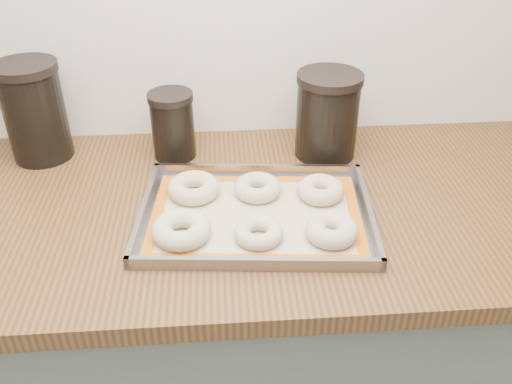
{
  "coord_description": "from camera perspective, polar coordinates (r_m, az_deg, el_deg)",
  "views": [
    {
      "loc": [
        -0.04,
        0.74,
        1.54
      ],
      "look_at": [
        0.03,
        1.62,
        0.96
      ],
      "focal_mm": 38.0,
      "sensor_mm": 36.0,
      "label": 1
    }
  ],
  "objects": [
    {
      "name": "countertop",
      "position": [
        1.15,
        -1.54,
        -1.75
      ],
      "size": [
        3.06,
        0.68,
        0.04
      ],
      "primitive_type": "cube",
      "color": "brown",
      "rests_on": "cabinet"
    },
    {
      "name": "bagel_back_mid",
      "position": [
        1.14,
        0.14,
        0.46
      ],
      "size": [
        0.1,
        0.1,
        0.03
      ],
      "primitive_type": "torus",
      "rotation": [
        0.0,
        0.0,
        0.02
      ],
      "color": "#BEB493",
      "rests_on": "baking_mat"
    },
    {
      "name": "canister_left",
      "position": [
        1.35,
        -22.28,
        7.87
      ],
      "size": [
        0.14,
        0.14,
        0.23
      ],
      "color": "black",
      "rests_on": "countertop"
    },
    {
      "name": "bagel_back_right",
      "position": [
        1.14,
        6.81,
        0.23
      ],
      "size": [
        0.11,
        0.11,
        0.04
      ],
      "primitive_type": "torus",
      "rotation": [
        0.0,
        0.0,
        -0.19
      ],
      "color": "#BEB493",
      "rests_on": "baking_mat"
    },
    {
      "name": "bagel_back_left",
      "position": [
        1.15,
        -6.58,
        0.44
      ],
      "size": [
        0.14,
        0.14,
        0.04
      ],
      "primitive_type": "torus",
      "rotation": [
        0.0,
        0.0,
        -0.37
      ],
      "color": "#BEB493",
      "rests_on": "baking_mat"
    },
    {
      "name": "bagel_front_mid",
      "position": [
        1.02,
        0.27,
        -4.27
      ],
      "size": [
        0.1,
        0.1,
        0.03
      ],
      "primitive_type": "torus",
      "rotation": [
        0.0,
        0.0,
        -0.07
      ],
      "color": "#BEB493",
      "rests_on": "baking_mat"
    },
    {
      "name": "canister_mid",
      "position": [
        1.28,
        -8.76,
        6.97
      ],
      "size": [
        0.1,
        0.1,
        0.16
      ],
      "color": "black",
      "rests_on": "countertop"
    },
    {
      "name": "canister_right",
      "position": [
        1.27,
        7.51,
        8.01
      ],
      "size": [
        0.15,
        0.15,
        0.2
      ],
      "color": "black",
      "rests_on": "countertop"
    },
    {
      "name": "cabinet",
      "position": [
        1.46,
        -1.26,
        -16.35
      ],
      "size": [
        3.0,
        0.65,
        0.86
      ],
      "primitive_type": "cube",
      "color": "#5D6559",
      "rests_on": "floor"
    },
    {
      "name": "bagel_front_right",
      "position": [
        1.03,
        7.94,
        -3.97
      ],
      "size": [
        0.13,
        0.13,
        0.04
      ],
      "primitive_type": "torus",
      "rotation": [
        0.0,
        0.0,
        -0.41
      ],
      "color": "#BEB493",
      "rests_on": "baking_mat"
    },
    {
      "name": "baking_tray",
      "position": [
        1.09,
        -0.0,
        -2.33
      ],
      "size": [
        0.49,
        0.37,
        0.03
      ],
      "rotation": [
        0.0,
        0.0,
        -0.09
      ],
      "color": "gray",
      "rests_on": "countertop"
    },
    {
      "name": "bagel_front_left",
      "position": [
        1.03,
        -7.85,
        -3.94
      ],
      "size": [
        0.13,
        0.13,
        0.04
      ],
      "primitive_type": "torus",
      "rotation": [
        0.0,
        0.0,
        0.17
      ],
      "color": "#BEB493",
      "rests_on": "baking_mat"
    },
    {
      "name": "baking_mat",
      "position": [
        1.09,
        0.0,
        -2.42
      ],
      "size": [
        0.44,
        0.33,
        0.0
      ],
      "rotation": [
        0.0,
        0.0,
        -0.09
      ],
      "color": "#C6B793",
      "rests_on": "baking_tray"
    }
  ]
}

